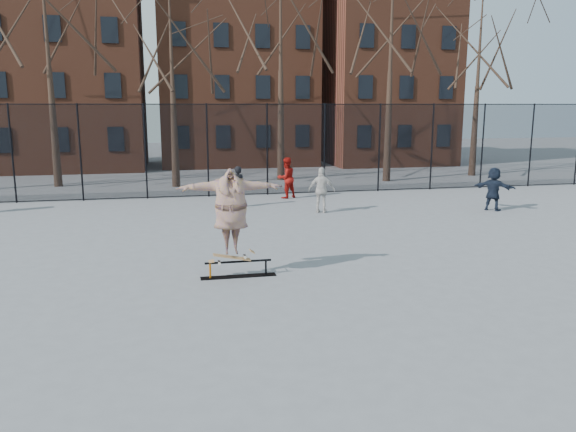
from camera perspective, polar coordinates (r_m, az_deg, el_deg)
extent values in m
plane|color=slate|center=(12.38, 2.69, -7.28)|extent=(100.00, 100.00, 0.00)
cube|color=black|center=(13.18, -5.06, -6.13)|extent=(1.75, 0.27, 0.01)
cylinder|color=orange|center=(13.07, -7.91, -5.54)|extent=(0.05, 0.05, 0.36)
cylinder|color=black|center=(13.22, -2.26, -5.25)|extent=(0.05, 0.05, 0.36)
cylinder|color=black|center=(13.08, -5.09, -4.65)|extent=(1.55, 0.05, 0.05)
imported|color=#45337F|center=(12.80, -5.81, 0.15)|extent=(2.42, 0.67, 1.97)
imported|color=black|center=(21.96, -5.14, 2.99)|extent=(0.65, 0.49, 1.60)
imported|color=#9B120D|center=(23.96, -0.18, 3.89)|extent=(1.04, 0.95, 1.74)
imported|color=beige|center=(20.72, 3.45, 2.63)|extent=(1.07, 0.76, 1.68)
imported|color=#182030|center=(22.52, 20.15, 2.60)|extent=(1.39, 1.44, 1.64)
cylinder|color=black|center=(25.22, -26.23, 5.69)|extent=(0.07, 0.07, 4.00)
cylinder|color=black|center=(24.71, -20.36, 6.05)|extent=(0.07, 0.07, 4.00)
cylinder|color=black|center=(24.46, -14.29, 6.36)|extent=(0.07, 0.07, 4.00)
cylinder|color=black|center=(24.49, -8.17, 6.59)|extent=(0.07, 0.07, 4.00)
cylinder|color=black|center=(24.79, -2.12, 6.75)|extent=(0.07, 0.07, 4.00)
cylinder|color=black|center=(25.36, 3.72, 6.84)|extent=(0.07, 0.07, 4.00)
cylinder|color=black|center=(26.17, 9.25, 6.85)|extent=(0.07, 0.07, 4.00)
cylinder|color=black|center=(27.21, 14.41, 6.81)|extent=(0.07, 0.07, 4.00)
cylinder|color=black|center=(28.45, 19.15, 6.72)|extent=(0.07, 0.07, 4.00)
cylinder|color=black|center=(29.86, 23.47, 6.60)|extent=(0.07, 0.07, 4.00)
cube|color=black|center=(24.62, -4.89, 6.69)|extent=(34.00, 0.01, 4.00)
cylinder|color=black|center=(24.54, -4.97, 11.26)|extent=(34.00, 0.04, 0.04)
cone|color=black|center=(29.73, -22.72, 7.24)|extent=(0.40, 0.40, 4.62)
cone|color=black|center=(27.91, -11.98, 7.66)|extent=(0.40, 0.40, 4.62)
cone|color=black|center=(29.71, -1.21, 8.10)|extent=(0.40, 0.40, 4.62)
cone|color=black|center=(29.99, 9.75, 7.97)|extent=(0.40, 0.40, 4.62)
cone|color=black|center=(33.53, 17.79, 7.93)|extent=(0.40, 0.40, 4.62)
cube|color=brown|center=(37.90, -21.59, 13.59)|extent=(9.00, 7.00, 12.00)
cube|color=brown|center=(37.72, -5.17, 15.09)|extent=(10.00, 7.00, 13.00)
cube|color=brown|center=(40.10, 9.60, 13.31)|extent=(8.00, 7.00, 11.00)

